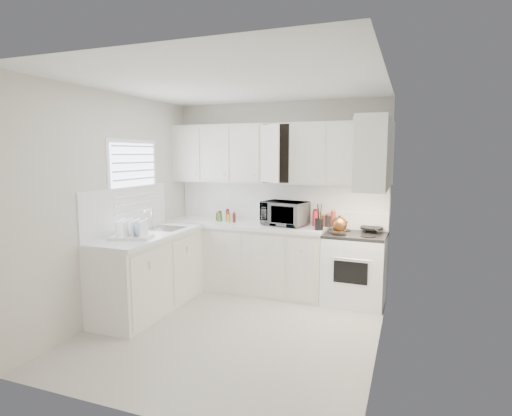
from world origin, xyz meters
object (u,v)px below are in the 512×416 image
at_px(tea_kettle, 339,223).
at_px(rice_cooker, 270,216).
at_px(dish_rack, 131,228).
at_px(utensil_crock, 319,217).
at_px(stove, 355,259).
at_px(microwave, 285,211).

bearing_deg(tea_kettle, rice_cooker, -172.00).
height_order(rice_cooker, dish_rack, dish_rack).
height_order(utensil_crock, dish_rack, utensil_crock).
bearing_deg(utensil_crock, stove, 21.16).
height_order(rice_cooker, utensil_crock, utensil_crock).
bearing_deg(tea_kettle, utensil_crock, -157.51).
bearing_deg(rice_cooker, stove, 4.35).
bearing_deg(utensil_crock, rice_cooker, 162.38).
distance_m(stove, tea_kettle, 0.53).
distance_m(tea_kettle, dish_rack, 2.47).
bearing_deg(microwave, tea_kettle, -2.41).
xyz_separation_m(utensil_crock, dish_rack, (-1.88, -1.25, -0.05)).
xyz_separation_m(stove, dish_rack, (-2.31, -1.42, 0.49)).
distance_m(microwave, rice_cooker, 0.24).
height_order(stove, microwave, microwave).
xyz_separation_m(microwave, rice_cooker, (-0.22, 0.04, -0.08)).
bearing_deg(dish_rack, tea_kettle, 11.15).
bearing_deg(utensil_crock, tea_kettle, 1.59).
distance_m(stove, rice_cooker, 1.26).
relative_size(stove, utensil_crock, 3.39).
relative_size(microwave, rice_cooker, 2.61).
xyz_separation_m(tea_kettle, dish_rack, (-2.13, -1.26, 0.02)).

